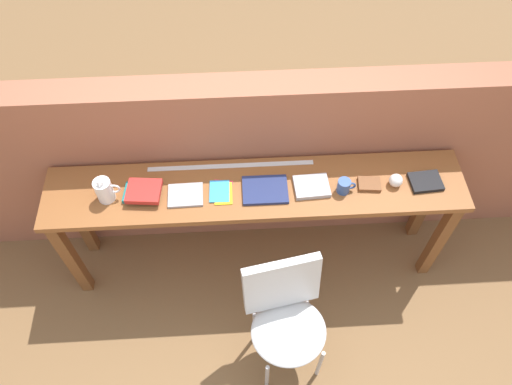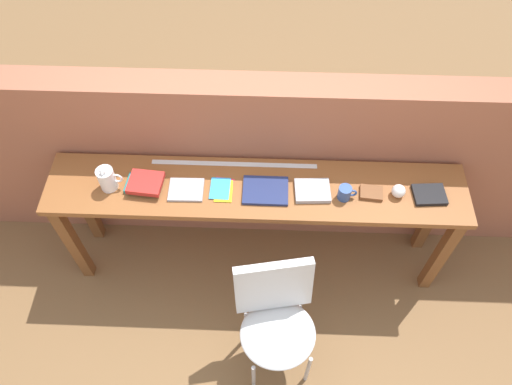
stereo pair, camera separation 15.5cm
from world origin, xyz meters
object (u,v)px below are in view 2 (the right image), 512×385
chair_white_moulded (276,318)px  sports_ball_small (399,191)px  pitcher_white (107,179)px  book_stack_leftmost (145,183)px  magazine_cycling (186,190)px  book_open_centre (265,191)px  pamphlet_pile_colourful (222,189)px  leather_journal_brown (371,193)px  book_repair_rightmost (429,195)px  mug (345,193)px

chair_white_moulded → sports_ball_small: 1.01m
pitcher_white → chair_white_moulded: bearing=-32.3°
book_stack_leftmost → chair_white_moulded: bearing=-39.0°
magazine_cycling → book_open_centre: (0.46, 0.01, 0.00)m
pamphlet_pile_colourful → leather_journal_brown: (0.87, -0.00, 0.01)m
pamphlet_pile_colourful → book_open_centre: 0.26m
leather_journal_brown → pitcher_white: bearing=-174.4°
pitcher_white → book_repair_rightmost: 1.87m
book_stack_leftmost → sports_ball_small: size_ratio=2.89×
book_open_centre → mug: bearing=-2.7°
mug → magazine_cycling: bearing=179.1°
pitcher_white → book_open_centre: (0.92, -0.00, -0.07)m
sports_ball_small → chair_white_moulded: bearing=-137.2°
pamphlet_pile_colourful → mug: mug is taller
magazine_cycling → pamphlet_pile_colourful: (0.21, 0.02, -0.00)m
chair_white_moulded → book_repair_rightmost: bearing=36.1°
sports_ball_small → book_repair_rightmost: size_ratio=0.43×
leather_journal_brown → sports_ball_small: 0.15m
chair_white_moulded → sports_ball_small: bearing=42.8°
sports_ball_small → mug: bearing=-175.0°
book_stack_leftmost → book_repair_rightmost: 1.66m
pamphlet_pile_colourful → leather_journal_brown: size_ratio=1.43×
chair_white_moulded → pamphlet_pile_colourful: (-0.34, 0.64, 0.36)m
chair_white_moulded → book_open_centre: 0.73m
magazine_cycling → sports_ball_small: sports_ball_small is taller
book_stack_leftmost → pamphlet_pile_colourful: size_ratio=1.24×
sports_ball_small → pitcher_white: bearing=-180.0°
book_stack_leftmost → leather_journal_brown: 1.32m
mug → sports_ball_small: bearing=5.0°
book_open_centre → book_repair_rightmost: (0.95, 0.00, 0.00)m
pamphlet_pile_colourful → sports_ball_small: bearing=-0.2°
chair_white_moulded → book_repair_rightmost: (0.87, 0.63, 0.37)m
leather_journal_brown → book_repair_rightmost: bearing=5.3°
sports_ball_small → book_repair_rightmost: 0.19m
chair_white_moulded → sports_ball_small: size_ratio=11.17×
book_repair_rightmost → book_open_centre: bearing=176.1°
book_open_centre → magazine_cycling: bearing=-178.4°
chair_white_moulded → mug: bearing=58.3°
pitcher_white → book_open_centre: 0.92m
sports_ball_small → book_repair_rightmost: sports_ball_small is taller
pitcher_white → book_open_centre: size_ratio=0.69×
magazine_cycling → pamphlet_pile_colourful: bearing=3.6°
book_stack_leftmost → mug: size_ratio=2.10×
magazine_cycling → book_open_centre: size_ratio=0.76×
magazine_cycling → book_open_centre: book_open_centre is taller
chair_white_moulded → leather_journal_brown: leather_journal_brown is taller
pamphlet_pile_colourful → sports_ball_small: sports_ball_small is taller
chair_white_moulded → book_open_centre: bearing=97.6°
chair_white_moulded → pitcher_white: bearing=147.7°
mug → book_repair_rightmost: size_ratio=0.59×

